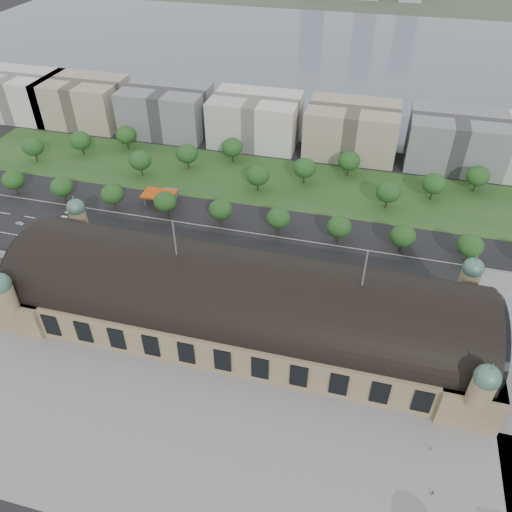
% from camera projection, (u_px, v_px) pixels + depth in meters
% --- Properties ---
extents(ground, '(900.00, 900.00, 0.00)m').
position_uv_depth(ground, '(242.00, 326.00, 161.08)').
color(ground, black).
rests_on(ground, ground).
extents(station, '(150.00, 48.40, 44.30)m').
position_uv_depth(station, '(242.00, 303.00, 154.70)').
color(station, tan).
rests_on(station, ground).
extents(plaza_south, '(190.00, 48.00, 0.12)m').
position_uv_depth(plaza_south, '(233.00, 457.00, 125.74)').
color(plaza_south, gray).
rests_on(plaza_south, ground).
extents(road_slab, '(260.00, 26.00, 0.10)m').
position_uv_depth(road_slab, '(219.00, 248.00, 193.83)').
color(road_slab, black).
rests_on(road_slab, ground).
extents(grass_belt, '(300.00, 45.00, 0.10)m').
position_uv_depth(grass_belt, '(265.00, 181.00, 234.58)').
color(grass_belt, '#234C1E').
rests_on(grass_belt, ground).
extents(petrol_station, '(14.00, 13.00, 5.05)m').
position_uv_depth(petrol_station, '(165.00, 194.00, 219.35)').
color(petrol_station, '#C5440B').
rests_on(petrol_station, ground).
extents(lake, '(700.00, 320.00, 0.08)m').
position_uv_depth(lake, '(346.00, 55.00, 387.16)').
color(lake, slate).
rests_on(lake, ground).
extents(far_shore, '(700.00, 120.00, 0.14)m').
position_uv_depth(far_shore, '(367.00, 0.00, 538.90)').
color(far_shore, '#44513D').
rests_on(far_shore, ground).
extents(office_0, '(45.00, 32.00, 24.00)m').
position_uv_depth(office_0, '(21.00, 95.00, 287.87)').
color(office_0, silver).
rests_on(office_0, ground).
extents(office_1, '(45.00, 32.00, 24.00)m').
position_uv_depth(office_1, '(84.00, 102.00, 280.03)').
color(office_1, tan).
rests_on(office_1, ground).
extents(office_2, '(45.00, 32.00, 24.00)m').
position_uv_depth(office_2, '(166.00, 110.00, 270.22)').
color(office_2, gray).
rests_on(office_2, ground).
extents(office_3, '(45.00, 32.00, 24.00)m').
position_uv_depth(office_3, '(256.00, 120.00, 260.41)').
color(office_3, silver).
rests_on(office_3, ground).
extents(office_4, '(45.00, 32.00, 24.00)m').
position_uv_depth(office_4, '(352.00, 130.00, 250.61)').
color(office_4, tan).
rests_on(office_4, ground).
extents(office_5, '(45.00, 32.00, 24.00)m').
position_uv_depth(office_5, '(456.00, 141.00, 240.80)').
color(office_5, gray).
rests_on(office_5, ground).
extents(tree_row_0, '(9.60, 9.60, 11.52)m').
position_uv_depth(tree_row_0, '(13.00, 180.00, 220.21)').
color(tree_row_0, '#2D2116').
rests_on(tree_row_0, ground).
extents(tree_row_1, '(9.60, 9.60, 11.52)m').
position_uv_depth(tree_row_1, '(62.00, 187.00, 215.51)').
color(tree_row_1, '#2D2116').
rests_on(tree_row_1, ground).
extents(tree_row_2, '(9.60, 9.60, 11.52)m').
position_uv_depth(tree_row_2, '(112.00, 194.00, 210.80)').
color(tree_row_2, '#2D2116').
rests_on(tree_row_2, ground).
extents(tree_row_3, '(9.60, 9.60, 11.52)m').
position_uv_depth(tree_row_3, '(165.00, 202.00, 206.09)').
color(tree_row_3, '#2D2116').
rests_on(tree_row_3, ground).
extents(tree_row_4, '(9.60, 9.60, 11.52)m').
position_uv_depth(tree_row_4, '(220.00, 210.00, 201.39)').
color(tree_row_4, '#2D2116').
rests_on(tree_row_4, ground).
extents(tree_row_5, '(9.60, 9.60, 11.52)m').
position_uv_depth(tree_row_5, '(278.00, 218.00, 196.68)').
color(tree_row_5, '#2D2116').
rests_on(tree_row_5, ground).
extents(tree_row_6, '(9.60, 9.60, 11.52)m').
position_uv_depth(tree_row_6, '(339.00, 227.00, 191.97)').
color(tree_row_6, '#2D2116').
rests_on(tree_row_6, ground).
extents(tree_row_7, '(9.60, 9.60, 11.52)m').
position_uv_depth(tree_row_7, '(403.00, 236.00, 187.26)').
color(tree_row_7, '#2D2116').
rests_on(tree_row_7, ground).
extents(tree_row_8, '(9.60, 9.60, 11.52)m').
position_uv_depth(tree_row_8, '(470.00, 246.00, 182.56)').
color(tree_row_8, '#2D2116').
rests_on(tree_row_8, ground).
extents(tree_belt_0, '(10.40, 10.40, 12.48)m').
position_uv_depth(tree_belt_0, '(33.00, 147.00, 244.55)').
color(tree_belt_0, '#2D2116').
rests_on(tree_belt_0, ground).
extents(tree_belt_1, '(10.40, 10.40, 12.48)m').
position_uv_depth(tree_belt_1, '(80.00, 140.00, 249.93)').
color(tree_belt_1, '#2D2116').
rests_on(tree_belt_1, ground).
extents(tree_belt_2, '(10.40, 10.40, 12.48)m').
position_uv_depth(tree_belt_2, '(126.00, 135.00, 255.30)').
color(tree_belt_2, '#2D2116').
rests_on(tree_belt_2, ground).
extents(tree_belt_3, '(10.40, 10.40, 12.48)m').
position_uv_depth(tree_belt_3, '(140.00, 160.00, 233.37)').
color(tree_belt_3, '#2D2116').
rests_on(tree_belt_3, ground).
extents(tree_belt_4, '(10.40, 10.40, 12.48)m').
position_uv_depth(tree_belt_4, '(187.00, 154.00, 238.75)').
color(tree_belt_4, '#2D2116').
rests_on(tree_belt_4, ground).
extents(tree_belt_5, '(10.40, 10.40, 12.48)m').
position_uv_depth(tree_belt_5, '(232.00, 147.00, 244.12)').
color(tree_belt_5, '#2D2116').
rests_on(tree_belt_5, ground).
extents(tree_belt_6, '(10.40, 10.40, 12.48)m').
position_uv_depth(tree_belt_6, '(258.00, 175.00, 222.19)').
color(tree_belt_6, '#2D2116').
rests_on(tree_belt_6, ground).
extents(tree_belt_7, '(10.40, 10.40, 12.48)m').
position_uv_depth(tree_belt_7, '(305.00, 168.00, 227.57)').
color(tree_belt_7, '#2D2116').
rests_on(tree_belt_7, ground).
extents(tree_belt_8, '(10.40, 10.40, 12.48)m').
position_uv_depth(tree_belt_8, '(349.00, 161.00, 232.94)').
color(tree_belt_8, '#2D2116').
rests_on(tree_belt_8, ground).
extents(tree_belt_9, '(10.40, 10.40, 12.48)m').
position_uv_depth(tree_belt_9, '(388.00, 192.00, 211.01)').
color(tree_belt_9, '#2D2116').
rests_on(tree_belt_9, ground).
extents(tree_belt_10, '(10.40, 10.40, 12.48)m').
position_uv_depth(tree_belt_10, '(434.00, 184.00, 216.39)').
color(tree_belt_10, '#2D2116').
rests_on(tree_belt_10, ground).
extents(tree_belt_11, '(10.40, 10.40, 12.48)m').
position_uv_depth(tree_belt_11, '(478.00, 176.00, 221.76)').
color(tree_belt_11, '#2D2116').
rests_on(tree_belt_11, ground).
extents(traffic_car_0, '(4.11, 2.06, 1.34)m').
position_uv_depth(traffic_car_0, '(20.00, 223.00, 205.76)').
color(traffic_car_0, silver).
rests_on(traffic_car_0, ground).
extents(traffic_car_2, '(5.31, 2.48, 1.47)m').
position_uv_depth(traffic_car_2, '(138.00, 245.00, 193.95)').
color(traffic_car_2, black).
rests_on(traffic_car_2, ground).
extents(traffic_car_3, '(5.91, 2.90, 1.65)m').
position_uv_depth(traffic_car_3, '(160.00, 237.00, 197.68)').
color(traffic_car_3, maroon).
rests_on(traffic_car_3, ground).
extents(traffic_car_4, '(4.27, 1.82, 1.44)m').
position_uv_depth(traffic_car_4, '(320.00, 276.00, 179.46)').
color(traffic_car_4, '#172042').
rests_on(traffic_car_4, ground).
extents(traffic_car_6, '(5.02, 2.51, 1.37)m').
position_uv_depth(traffic_car_6, '(447.00, 303.00, 168.51)').
color(traffic_car_6, silver).
rests_on(traffic_car_6, ground).
extents(parked_car_0, '(4.32, 3.61, 1.39)m').
position_uv_depth(parked_car_0, '(88.00, 247.00, 193.23)').
color(parked_car_0, black).
rests_on(parked_car_0, ground).
extents(parked_car_1, '(6.44, 4.91, 1.63)m').
position_uv_depth(parked_car_1, '(144.00, 257.00, 188.09)').
color(parked_car_1, maroon).
rests_on(parked_car_1, ground).
extents(parked_car_2, '(5.56, 4.52, 1.52)m').
position_uv_depth(parked_car_2, '(117.00, 259.00, 187.28)').
color(parked_car_2, '#192247').
rests_on(parked_car_2, ground).
extents(parked_car_3, '(4.33, 3.06, 1.37)m').
position_uv_depth(parked_car_3, '(140.00, 260.00, 186.55)').
color(parked_car_3, '#53565A').
rests_on(parked_car_3, ground).
extents(parked_car_4, '(4.55, 2.95, 1.42)m').
position_uv_depth(parked_car_4, '(183.00, 270.00, 182.17)').
color(parked_car_4, silver).
rests_on(parked_car_4, ground).
extents(parked_car_5, '(5.48, 4.58, 1.39)m').
position_uv_depth(parked_car_5, '(184.00, 270.00, 182.07)').
color(parked_car_5, gray).
rests_on(parked_car_5, ground).
extents(parked_car_6, '(5.56, 4.96, 1.55)m').
position_uv_depth(parked_car_6, '(161.00, 259.00, 187.17)').
color(parked_car_6, black).
rests_on(parked_car_6, ground).
extents(bus_west, '(13.47, 3.92, 3.71)m').
position_uv_depth(bus_west, '(217.00, 255.00, 187.10)').
color(bus_west, red).
rests_on(bus_west, ground).
extents(bus_mid, '(12.79, 4.11, 3.50)m').
position_uv_depth(bus_mid, '(328.00, 272.00, 179.75)').
color(bus_mid, white).
rests_on(bus_mid, ground).
extents(bus_east, '(13.46, 3.72, 3.72)m').
position_uv_depth(bus_east, '(345.00, 284.00, 174.53)').
color(bus_east, beige).
rests_on(bus_east, ground).
extents(pedestrian_0, '(0.86, 0.67, 1.55)m').
position_uv_depth(pedestrian_0, '(431.00, 449.00, 126.50)').
color(pedestrian_0, gray).
rests_on(pedestrian_0, ground).
extents(pedestrian_1, '(0.59, 0.71, 1.67)m').
position_uv_depth(pedestrian_1, '(433.00, 493.00, 117.68)').
color(pedestrian_1, gray).
rests_on(pedestrian_1, ground).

